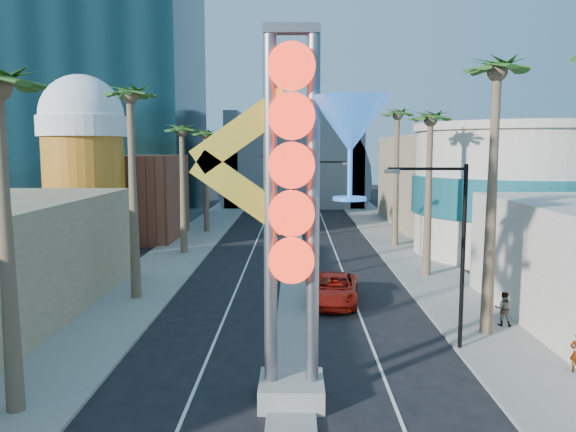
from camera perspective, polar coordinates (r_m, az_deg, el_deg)
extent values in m
cube|color=gray|center=(51.95, -9.97, -2.73)|extent=(5.00, 100.00, 0.15)
cube|color=gray|center=(51.91, 11.14, -2.76)|extent=(5.00, 100.00, 0.15)
cube|color=gray|center=(54.01, 0.59, -2.26)|extent=(1.60, 84.00, 0.15)
cube|color=black|center=(72.74, -18.07, 19.54)|extent=(20.00, 20.00, 50.00)
cube|color=brown|center=(55.90, -16.04, 1.84)|extent=(10.00, 10.00, 8.00)
cube|color=#8D795B|center=(65.39, 14.81, 3.45)|extent=(10.00, 20.00, 10.00)
cylinder|color=#C47E1A|center=(48.59, -19.92, 2.16)|extent=(6.40, 6.40, 10.00)
cylinder|color=white|center=(48.49, -20.18, 8.53)|extent=(7.00, 7.00, 1.60)
sphere|color=white|center=(48.52, -20.22, 9.48)|extent=(6.60, 6.60, 6.60)
cylinder|color=#C0B2A2|center=(48.87, 22.20, 2.09)|extent=(16.00, 16.00, 10.00)
cylinder|color=teal|center=(48.87, 22.20, 2.09)|extent=(16.60, 16.60, 3.00)
cylinder|color=#C0B2A2|center=(48.76, 22.49, 8.31)|extent=(16.60, 16.60, 0.60)
cylinder|color=slate|center=(87.45, 0.65, 3.82)|extent=(22.00, 16.00, 22.00)
cube|color=slate|center=(87.82, -5.26, 5.76)|extent=(2.00, 16.00, 14.00)
cube|color=slate|center=(87.80, 6.56, 5.75)|extent=(2.00, 16.00, 14.00)
cube|color=gray|center=(20.09, 0.35, -17.32)|extent=(2.20, 2.20, 0.80)
cylinder|color=slate|center=(18.47, -1.81, 0.24)|extent=(0.44, 0.44, 12.00)
cylinder|color=slate|center=(18.46, 2.54, 0.23)|extent=(0.44, 0.44, 12.00)
cube|color=slate|center=(18.72, 0.38, 18.48)|extent=(1.80, 0.50, 0.30)
cylinder|color=#FB2D16|center=(18.16, 0.37, 15.00)|extent=(1.50, 0.25, 1.50)
cylinder|color=#FB2D16|center=(18.01, 0.36, 10.11)|extent=(1.50, 0.25, 1.50)
cylinder|color=#FB2D16|center=(17.99, 0.36, 5.17)|extent=(1.50, 0.25, 1.50)
cylinder|color=#FB2D16|center=(18.10, 0.36, 0.26)|extent=(1.50, 0.25, 1.50)
cylinder|color=#FB2D16|center=(18.34, 0.35, -4.55)|extent=(1.50, 0.25, 1.50)
cube|color=yellow|center=(18.42, -4.67, 8.61)|extent=(3.47, 0.25, 2.80)
cube|color=yellow|center=(18.47, -4.61, 2.40)|extent=(3.47, 0.25, 2.80)
cone|color=blue|center=(18.43, 6.36, 9.21)|extent=(2.60, 2.60, 1.80)
cylinder|color=blue|center=(18.44, 6.30, 4.24)|extent=(0.16, 0.16, 1.60)
cylinder|color=blue|center=(18.49, 6.26, 1.76)|extent=(1.10, 1.10, 0.12)
cylinder|color=black|center=(35.63, 0.53, -0.61)|extent=(0.18, 0.18, 8.00)
cube|color=black|center=(35.38, 3.47, 5.50)|extent=(3.60, 0.12, 0.12)
cube|color=slate|center=(35.50, 6.06, 5.32)|extent=(0.60, 0.25, 0.18)
cylinder|color=black|center=(59.51, 0.61, 2.39)|extent=(0.18, 0.18, 8.00)
cube|color=black|center=(59.37, -1.13, 6.05)|extent=(3.60, 0.12, 0.12)
cube|color=slate|center=(59.44, -2.68, 5.95)|extent=(0.60, 0.25, 0.18)
cylinder|color=black|center=(24.82, 17.34, -4.21)|extent=(0.18, 0.18, 8.00)
cube|color=black|center=(23.98, 13.95, 4.68)|extent=(3.24, 0.12, 0.12)
cube|color=slate|center=(23.69, 10.54, 4.50)|extent=(0.60, 0.25, 0.18)
cylinder|color=brown|center=(19.87, -26.65, -3.67)|extent=(0.40, 0.40, 10.50)
cylinder|color=brown|center=(32.76, -15.44, 1.57)|extent=(0.40, 0.40, 11.50)
sphere|color=#25501A|center=(32.76, -15.77, 11.63)|extent=(2.40, 2.40, 2.40)
cylinder|color=brown|center=(46.38, -10.62, 2.25)|extent=(0.40, 0.40, 10.00)
sphere|color=#25501A|center=(46.26, -10.76, 8.44)|extent=(2.40, 2.40, 2.40)
cylinder|color=brown|center=(58.16, -8.31, 3.21)|extent=(0.40, 0.40, 10.00)
sphere|color=#25501A|center=(58.07, -8.40, 8.14)|extent=(2.40, 2.40, 2.40)
cylinder|color=brown|center=(26.97, 19.95, 0.85)|extent=(0.40, 0.40, 12.00)
sphere|color=#25501A|center=(27.06, 20.49, 13.59)|extent=(2.40, 2.40, 2.40)
cylinder|color=brown|center=(38.52, 14.06, 1.62)|extent=(0.40, 0.40, 10.50)
sphere|color=#25501A|center=(38.42, 14.29, 9.44)|extent=(2.40, 2.40, 2.40)
cylinder|color=brown|center=(50.21, 10.93, 3.44)|extent=(0.40, 0.40, 11.50)
sphere|color=#25501A|center=(50.21, 11.08, 10.01)|extent=(2.40, 2.40, 2.40)
imported|color=#9B150B|center=(31.82, 4.67, -7.40)|extent=(3.31, 6.05, 1.61)
imported|color=gray|center=(29.22, 21.04, -8.79)|extent=(0.95, 0.84, 1.65)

